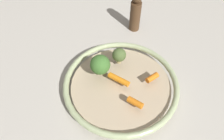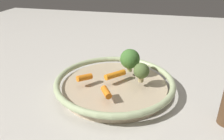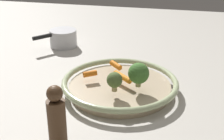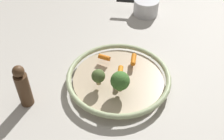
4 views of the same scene
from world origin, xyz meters
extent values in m
plane|color=#B7B2A8|center=(0.00, 0.00, 0.00)|extent=(2.21, 2.21, 0.00)
cylinder|color=tan|center=(0.00, 0.00, 0.01)|extent=(0.30, 0.30, 0.02)
torus|color=#A7B586|center=(0.00, 0.00, 0.03)|extent=(0.35, 0.35, 0.02)
cylinder|color=orange|center=(-0.01, 0.00, 0.05)|extent=(0.06, 0.06, 0.02)
cylinder|color=orange|center=(0.03, -0.08, 0.05)|extent=(0.05, 0.04, 0.02)
cylinder|color=orange|center=(0.09, 0.00, 0.05)|extent=(0.04, 0.04, 0.02)
cylinder|color=tan|center=(-0.06, 0.03, 0.05)|extent=(0.02, 0.02, 0.01)
sphere|color=#3D6C2D|center=(-0.06, 0.03, 0.08)|extent=(0.06, 0.06, 0.06)
cylinder|color=tan|center=(0.00, 0.08, 0.05)|extent=(0.02, 0.02, 0.01)
sphere|color=#4B6031|center=(0.00, 0.08, 0.07)|extent=(0.04, 0.04, 0.04)
camera|label=1|loc=(-0.05, -0.35, 0.53)|focal=32.53mm
camera|label=2|loc=(0.56, 0.13, 0.34)|focal=36.22mm
camera|label=3|loc=(-0.17, 0.83, 0.45)|focal=51.20mm
camera|label=4|loc=(-0.55, 0.37, 0.68)|focal=45.19mm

